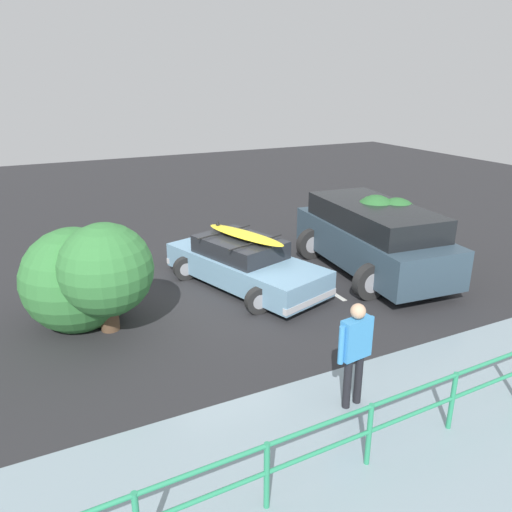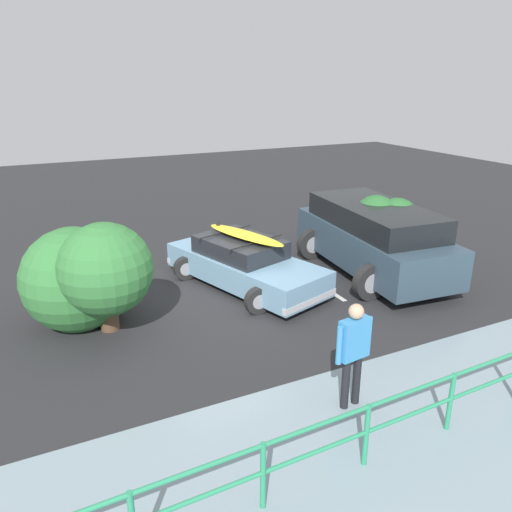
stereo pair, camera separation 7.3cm
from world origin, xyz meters
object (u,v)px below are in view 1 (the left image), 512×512
(person_bystander, at_px, (355,346))
(sedan_car, at_px, (244,263))
(bush_near_right, at_px, (390,233))
(suv_car, at_px, (372,237))
(bush_near_left, at_px, (88,279))

(person_bystander, bearing_deg, sedan_car, -95.72)
(sedan_car, height_order, bush_near_right, bush_near_right)
(suv_car, distance_m, person_bystander, 5.81)
(bush_near_left, height_order, bush_near_right, bush_near_left)
(person_bystander, bearing_deg, bush_near_right, -135.08)
(bush_near_left, xyz_separation_m, bush_near_right, (-7.41, 0.21, -0.00))
(sedan_car, distance_m, bush_near_left, 3.69)
(bush_near_left, bearing_deg, sedan_car, -172.12)
(person_bystander, relative_size, bush_near_right, 0.78)
(sedan_car, xyz_separation_m, suv_car, (-3.32, 0.60, 0.37))
(suv_car, height_order, bush_near_left, bush_near_left)
(sedan_car, bearing_deg, suv_car, 169.73)
(sedan_car, relative_size, person_bystander, 2.65)
(sedan_car, height_order, person_bystander, person_bystander)
(sedan_car, xyz_separation_m, bush_near_left, (3.62, 0.50, 0.44))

